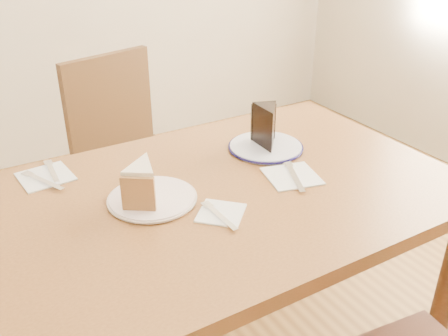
{
  "coord_description": "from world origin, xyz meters",
  "views": [
    {
      "loc": [
        -0.59,
        -0.97,
        1.4
      ],
      "look_at": [
        -0.0,
        0.01,
        0.8
      ],
      "focal_mm": 40.0,
      "sensor_mm": 36.0,
      "label": 1
    }
  ],
  "objects_px": {
    "chair_far": "(135,162)",
    "plate_cream": "(152,198)",
    "table": "(228,218)",
    "chocolate_cake": "(268,129)",
    "carrot_cake": "(144,182)",
    "plate_navy": "(266,147)"
  },
  "relations": [
    {
      "from": "chair_far",
      "to": "plate_cream",
      "type": "relative_size",
      "value": 4.26
    },
    {
      "from": "table",
      "to": "plate_cream",
      "type": "xyz_separation_m",
      "value": [
        -0.2,
        0.04,
        0.1
      ]
    },
    {
      "from": "table",
      "to": "plate_cream",
      "type": "relative_size",
      "value": 5.64
    },
    {
      "from": "chocolate_cake",
      "to": "chair_far",
      "type": "bearing_deg",
      "value": -49.99
    },
    {
      "from": "table",
      "to": "carrot_cake",
      "type": "bearing_deg",
      "value": 168.36
    },
    {
      "from": "plate_cream",
      "to": "carrot_cake",
      "type": "xyz_separation_m",
      "value": [
        -0.02,
        0.01,
        0.05
      ]
    },
    {
      "from": "carrot_cake",
      "to": "table",
      "type": "bearing_deg",
      "value": 23.27
    },
    {
      "from": "chair_far",
      "to": "chocolate_cake",
      "type": "distance_m",
      "value": 0.7
    },
    {
      "from": "chocolate_cake",
      "to": "plate_navy",
      "type": "bearing_deg",
      "value": -73.74
    },
    {
      "from": "table",
      "to": "plate_navy",
      "type": "relative_size",
      "value": 5.55
    },
    {
      "from": "plate_cream",
      "to": "carrot_cake",
      "type": "distance_m",
      "value": 0.05
    },
    {
      "from": "carrot_cake",
      "to": "chocolate_cake",
      "type": "relative_size",
      "value": 0.97
    },
    {
      "from": "plate_cream",
      "to": "table",
      "type": "bearing_deg",
      "value": -10.53
    },
    {
      "from": "plate_cream",
      "to": "chocolate_cake",
      "type": "height_order",
      "value": "chocolate_cake"
    },
    {
      "from": "plate_cream",
      "to": "chocolate_cake",
      "type": "relative_size",
      "value": 1.9
    },
    {
      "from": "chair_far",
      "to": "chocolate_cake",
      "type": "bearing_deg",
      "value": 94.97
    },
    {
      "from": "table",
      "to": "carrot_cake",
      "type": "xyz_separation_m",
      "value": [
        -0.21,
        0.04,
        0.15
      ]
    },
    {
      "from": "table",
      "to": "carrot_cake",
      "type": "height_order",
      "value": "carrot_cake"
    },
    {
      "from": "plate_navy",
      "to": "carrot_cake",
      "type": "distance_m",
      "value": 0.44
    },
    {
      "from": "chair_far",
      "to": "plate_cream",
      "type": "distance_m",
      "value": 0.76
    },
    {
      "from": "carrot_cake",
      "to": "chocolate_cake",
      "type": "bearing_deg",
      "value": 46.45
    },
    {
      "from": "table",
      "to": "plate_cream",
      "type": "bearing_deg",
      "value": 169.47
    }
  ]
}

